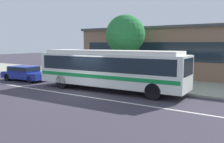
{
  "coord_description": "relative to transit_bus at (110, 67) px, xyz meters",
  "views": [
    {
      "loc": [
        10.42,
        -12.44,
        3.28
      ],
      "look_at": [
        0.86,
        2.1,
        1.3
      ],
      "focal_mm": 39.41,
      "sensor_mm": 36.0,
      "label": 1
    }
  ],
  "objects": [
    {
      "name": "street_tree_near_stop",
      "position": [
        -1.45,
        4.62,
        2.39
      ],
      "size": [
        3.44,
        3.44,
        5.65
      ],
      "color": "brown",
      "rests_on": "sidewalk_slab"
    },
    {
      "name": "transit_bus",
      "position": [
        0.0,
        0.0,
        0.0
      ],
      "size": [
        10.87,
        2.8,
        2.82
      ],
      "color": "white",
      "rests_on": "ground_plane"
    },
    {
      "name": "bus_stop_sign",
      "position": [
        4.56,
        2.08,
        0.03
      ],
      "size": [
        0.09,
        0.44,
        2.42
      ],
      "color": "gray",
      "rests_on": "sidewalk_slab"
    },
    {
      "name": "station_building",
      "position": [
        2.28,
        10.47,
        0.81
      ],
      "size": [
        21.52,
        7.04,
        4.89
      ],
      "color": "#82604C",
      "rests_on": "ground_plane"
    },
    {
      "name": "lane_stripe_center",
      "position": [
        -0.99,
        -2.4,
        -1.64
      ],
      "size": [
        56.0,
        0.16,
        0.01
      ],
      "primitive_type": "cube",
      "color": "silver",
      "rests_on": "ground_plane"
    },
    {
      "name": "sidewalk_slab",
      "position": [
        -0.99,
        5.35,
        -1.58
      ],
      "size": [
        60.0,
        8.0,
        0.12
      ],
      "primitive_type": "cube",
      "color": "#989A87",
      "rests_on": "ground_plane"
    },
    {
      "name": "sedan_behind_bus",
      "position": [
        -8.92,
        -0.22,
        -0.92
      ],
      "size": [
        4.42,
        2.14,
        1.29
      ],
      "color": "navy",
      "rests_on": "ground_plane"
    },
    {
      "name": "pedestrian_waiting_near_sign",
      "position": [
        0.61,
        1.98,
        -0.51
      ],
      "size": [
        0.44,
        0.44,
        1.72
      ],
      "color": "slate",
      "rests_on": "sidewalk_slab"
    },
    {
      "name": "ground_plane",
      "position": [
        -0.99,
        -1.6,
        -1.64
      ],
      "size": [
        120.0,
        120.0,
        0.0
      ],
      "primitive_type": "plane",
      "color": "#38333F"
    }
  ]
}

